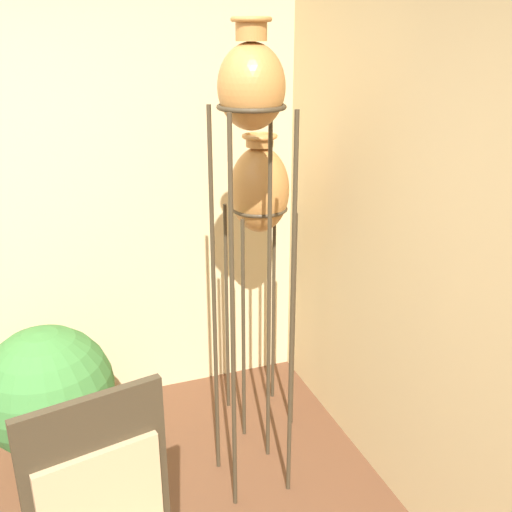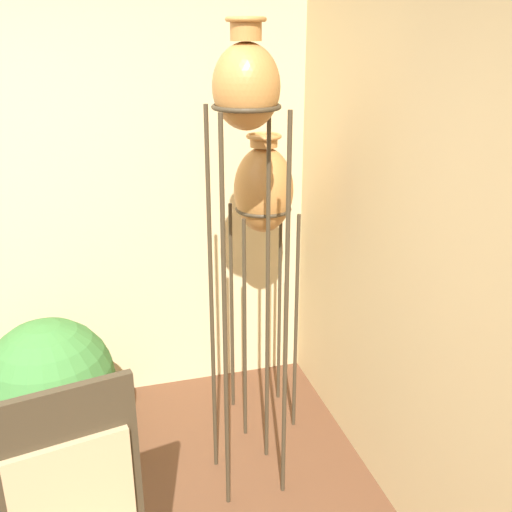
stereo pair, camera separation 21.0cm
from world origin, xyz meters
name	(u,v)px [view 2 (the right image)]	position (x,y,z in m)	size (l,w,h in m)	color
vase_stand_tall	(246,109)	(1.30, 0.93, 1.84)	(0.30, 0.30, 2.18)	#382D1E
vase_stand_medium	(264,195)	(1.52, 1.42, 1.34)	(0.31, 0.31, 1.65)	#382D1E
potted_plant	(51,386)	(0.37, 1.32, 0.46)	(0.65, 0.65, 0.81)	olive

